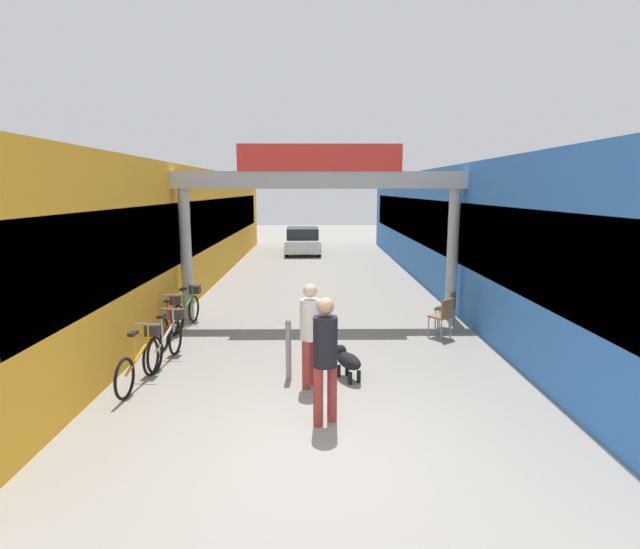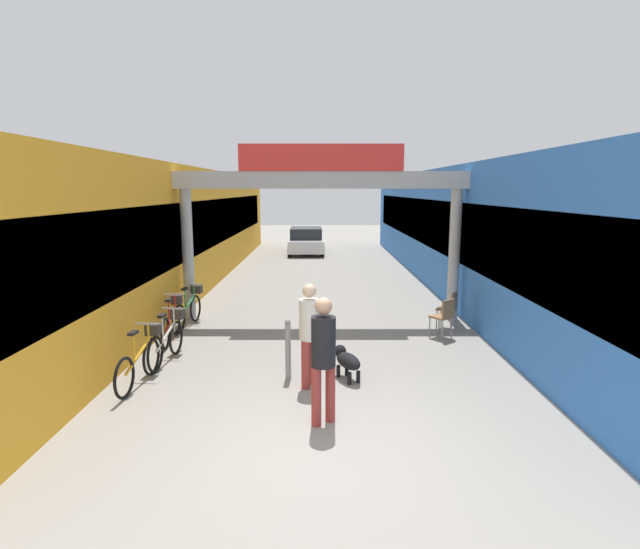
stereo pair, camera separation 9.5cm
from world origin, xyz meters
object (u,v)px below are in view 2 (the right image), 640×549
object	(u,v)px
pedestrian_with_dog	(308,328)
cafe_chair_wood_farther	(449,306)
cafe_chair_wood_nearer	(443,314)
bollard_post_metal	(287,349)
pedestrian_companion	(322,352)
bicycle_green_farthest	(188,308)
bicycle_orange_nearest	(140,359)
bicycle_red_third	(171,321)
parked_car_white	(305,241)
dog_on_leash	(345,360)
bicycle_silver_second	(167,339)

from	to	relation	value
pedestrian_with_dog	cafe_chair_wood_farther	size ratio (longest dim) A/B	1.97
cafe_chair_wood_nearer	bollard_post_metal	bearing A→B (deg)	-143.90
pedestrian_companion	bicycle_green_farthest	bearing A→B (deg)	122.09
bicycle_orange_nearest	bollard_post_metal	distance (m)	2.49
bicycle_red_third	parked_car_white	size ratio (longest dim) A/B	0.42
bicycle_orange_nearest	parked_car_white	xyz separation A→B (m)	(2.32, 17.52, 0.21)
dog_on_leash	bicycle_green_farthest	size ratio (longest dim) A/B	0.46
pedestrian_with_dog	cafe_chair_wood_farther	bearing A→B (deg)	47.30
pedestrian_companion	bicycle_silver_second	world-z (taller)	pedestrian_companion
bicycle_orange_nearest	bollard_post_metal	bearing A→B (deg)	4.88
pedestrian_with_dog	bicycle_red_third	bearing A→B (deg)	139.75
cafe_chair_wood_farther	cafe_chair_wood_nearer	bearing A→B (deg)	-112.91
pedestrian_companion	bicycle_silver_second	distance (m)	4.00
bollard_post_metal	cafe_chair_wood_nearer	size ratio (longest dim) A/B	1.20
cafe_chair_wood_nearer	bicycle_orange_nearest	bearing A→B (deg)	-155.63
bollard_post_metal	pedestrian_with_dog	bearing A→B (deg)	-41.99
dog_on_leash	cafe_chair_wood_farther	xyz separation A→B (m)	(2.60, 3.17, 0.20)
pedestrian_companion	bicycle_orange_nearest	distance (m)	3.47
bicycle_green_farthest	bicycle_orange_nearest	bearing A→B (deg)	-88.04
bicycle_orange_nearest	cafe_chair_wood_farther	size ratio (longest dim) A/B	1.90
pedestrian_with_dog	bicycle_red_third	size ratio (longest dim) A/B	1.04
dog_on_leash	bicycle_green_farthest	world-z (taller)	bicycle_green_farthest
pedestrian_with_dog	bicycle_orange_nearest	xyz separation A→B (m)	(-2.86, 0.13, -0.57)
bicycle_silver_second	bicycle_green_farthest	size ratio (longest dim) A/B	1.00
pedestrian_with_dog	cafe_chair_wood_nearer	xyz separation A→B (m)	(2.91, 2.75, -0.47)
pedestrian_with_dog	bicycle_green_farthest	bearing A→B (deg)	128.39
bicycle_orange_nearest	bicycle_silver_second	world-z (taller)	same
pedestrian_with_dog	bicycle_orange_nearest	size ratio (longest dim) A/B	1.04
dog_on_leash	pedestrian_companion	bearing A→B (deg)	-103.83
pedestrian_with_dog	parked_car_white	size ratio (longest dim) A/B	0.43
pedestrian_companion	cafe_chair_wood_farther	xyz separation A→B (m)	(3.01, 4.85, -0.51)
cafe_chair_wood_nearer	parked_car_white	size ratio (longest dim) A/B	0.22
cafe_chair_wood_farther	pedestrian_with_dog	bearing A→B (deg)	-132.70
bicycle_orange_nearest	cafe_chair_wood_nearer	distance (m)	6.34
bicycle_silver_second	bicycle_red_third	xyz separation A→B (m)	(-0.31, 1.32, 0.00)
dog_on_leash	bicycle_green_farthest	xyz separation A→B (m)	(-3.62, 3.43, 0.10)
dog_on_leash	bicycle_red_third	size ratio (longest dim) A/B	0.45
dog_on_leash	bicycle_silver_second	distance (m)	3.50
bicycle_red_third	cafe_chair_wood_farther	xyz separation A→B (m)	(6.29, 0.92, 0.10)
bicycle_orange_nearest	bicycle_green_farthest	bearing A→B (deg)	91.96
bicycle_green_farthest	cafe_chair_wood_farther	bearing A→B (deg)	-2.39
bicycle_silver_second	bollard_post_metal	size ratio (longest dim) A/B	1.58
dog_on_leash	parked_car_white	size ratio (longest dim) A/B	0.19
pedestrian_with_dog	parked_car_white	world-z (taller)	pedestrian_with_dog
cafe_chair_wood_nearer	bicycle_green_farthest	bearing A→B (deg)	170.22
bicycle_red_third	bicycle_green_farthest	size ratio (longest dim) A/B	1.00
bollard_post_metal	bicycle_orange_nearest	bearing A→B (deg)	-175.12
pedestrian_companion	bicycle_red_third	distance (m)	5.15
bicycle_orange_nearest	cafe_chair_wood_farther	bearing A→B (deg)	28.97
bollard_post_metal	bicycle_silver_second	bearing A→B (deg)	158.67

